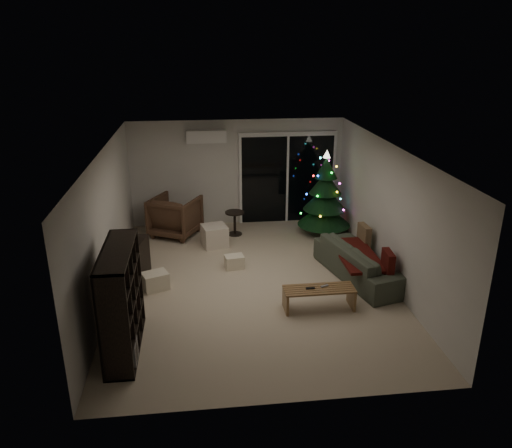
# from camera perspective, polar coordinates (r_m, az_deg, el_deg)

# --- Properties ---
(room) EXTENTS (6.50, 7.51, 2.60)m
(room) POSITION_cam_1_polar(r_m,az_deg,el_deg) (10.30, 1.19, 2.22)
(room) COLOR beige
(room) RESTS_ON ground
(bookshelf) EXTENTS (0.66, 1.61, 1.56)m
(bookshelf) POSITION_cam_1_polar(r_m,az_deg,el_deg) (7.38, -16.61, -8.48)
(bookshelf) COLOR black
(bookshelf) RESTS_ON floor
(media_cabinet) EXTENTS (0.69, 1.25, 0.74)m
(media_cabinet) POSITION_cam_1_polar(r_m,az_deg,el_deg) (9.43, -14.37, -4.46)
(media_cabinet) COLOR black
(media_cabinet) RESTS_ON floor
(stereo) EXTENTS (0.37, 0.44, 0.16)m
(stereo) POSITION_cam_1_polar(r_m,az_deg,el_deg) (9.26, -14.61, -1.95)
(stereo) COLOR black
(stereo) RESTS_ON media_cabinet
(armchair) EXTENTS (1.31, 1.32, 0.91)m
(armchair) POSITION_cam_1_polar(r_m,az_deg,el_deg) (11.46, -9.21, 0.91)
(armchair) COLOR brown
(armchair) RESTS_ON floor
(ottoman) EXTENTS (0.61, 0.61, 0.46)m
(ottoman) POSITION_cam_1_polar(r_m,az_deg,el_deg) (10.83, -4.75, -1.35)
(ottoman) COLOR beige
(ottoman) RESTS_ON floor
(cardboard_box_a) EXTENTS (0.53, 0.48, 0.31)m
(cardboard_box_a) POSITION_cam_1_polar(r_m,az_deg,el_deg) (9.18, -11.43, -6.40)
(cardboard_box_a) COLOR beige
(cardboard_box_a) RESTS_ON floor
(cardboard_box_b) EXTENTS (0.40, 0.32, 0.25)m
(cardboard_box_b) POSITION_cam_1_polar(r_m,az_deg,el_deg) (9.82, -2.50, -4.32)
(cardboard_box_b) COLOR beige
(cardboard_box_b) RESTS_ON floor
(side_table) EXTENTS (0.44, 0.44, 0.55)m
(side_table) POSITION_cam_1_polar(r_m,az_deg,el_deg) (11.40, -2.44, 0.10)
(side_table) COLOR black
(side_table) RESTS_ON floor
(floor_lamp) EXTENTS (0.31, 0.31, 1.92)m
(floor_lamp) POSITION_cam_1_polar(r_m,az_deg,el_deg) (12.01, -8.03, 4.44)
(floor_lamp) COLOR black
(floor_lamp) RESTS_ON floor
(sofa) EXTENTS (1.38, 2.34, 0.64)m
(sofa) POSITION_cam_1_polar(r_m,az_deg,el_deg) (9.56, 11.93, -4.22)
(sofa) COLOR #424C39
(sofa) RESTS_ON floor
(sofa_throw) EXTENTS (0.69, 1.58, 0.05)m
(sofa_throw) POSITION_cam_1_polar(r_m,az_deg,el_deg) (9.47, 11.42, -3.47)
(sofa_throw) COLOR #490E0A
(sofa_throw) RESTS_ON sofa
(cushion_a) EXTENTS (0.16, 0.43, 0.42)m
(cushion_a) POSITION_cam_1_polar(r_m,az_deg,el_deg) (10.10, 12.25, -1.26)
(cushion_a) COLOR #8B7557
(cushion_a) RESTS_ON sofa
(cushion_b) EXTENTS (0.16, 0.43, 0.42)m
(cushion_b) POSITION_cam_1_polar(r_m,az_deg,el_deg) (8.98, 14.84, -4.32)
(cushion_b) COLOR #490E0A
(cushion_b) RESTS_ON sofa
(coffee_table) EXTENTS (1.18, 0.42, 0.37)m
(coffee_table) POSITION_cam_1_polar(r_m,az_deg,el_deg) (8.45, 7.18, -8.42)
(coffee_table) COLOR olive
(coffee_table) RESTS_ON floor
(remote_a) EXTENTS (0.15, 0.04, 0.02)m
(remote_a) POSITION_cam_1_polar(r_m,az_deg,el_deg) (8.32, 6.23, -7.31)
(remote_a) COLOR black
(remote_a) RESTS_ON coffee_table
(remote_b) EXTENTS (0.14, 0.08, 0.02)m
(remote_b) POSITION_cam_1_polar(r_m,az_deg,el_deg) (8.42, 7.83, -7.03)
(remote_b) COLOR slate
(remote_b) RESTS_ON coffee_table
(christmas_tree) EXTENTS (1.53, 1.53, 1.94)m
(christmas_tree) POSITION_cam_1_polar(r_m,az_deg,el_deg) (11.34, 7.90, 3.53)
(christmas_tree) COLOR black
(christmas_tree) RESTS_ON floor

